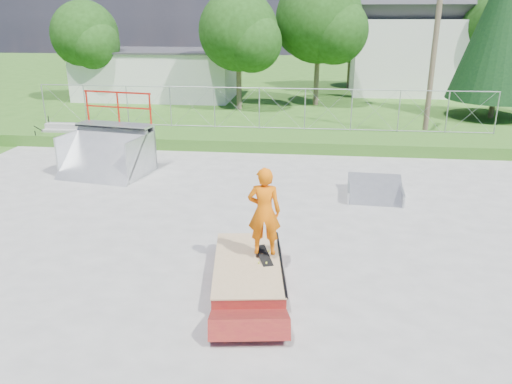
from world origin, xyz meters
TOP-DOWN VIEW (x-y plane):
  - ground at (0.00, 0.00)m, footprint 120.00×120.00m
  - concrete_pad at (0.00, 0.00)m, footprint 20.00×16.00m
  - grass_berm at (0.00, 9.50)m, footprint 24.00×3.00m
  - grind_box at (1.12, -2.04)m, footprint 1.78×3.05m
  - quarter_pipe at (-4.72, 4.66)m, footprint 3.09×2.75m
  - flat_bank_ramp at (4.30, 3.34)m, footprint 1.74×1.84m
  - skateboard at (1.43, -1.82)m, footprint 0.48×0.82m
  - skater at (1.43, -1.82)m, footprint 0.70×0.47m
  - concrete_stairs at (-8.50, 8.70)m, footprint 1.50×1.60m
  - chain_link_fence at (0.00, 10.50)m, footprint 20.00×0.06m
  - utility_building_flat at (-8.00, 22.00)m, footprint 10.00×6.00m
  - gable_house at (9.00, 26.00)m, footprint 8.40×6.08m
  - utility_pole at (7.50, 12.00)m, footprint 0.24×0.24m
  - tree_left_near at (-1.75, 17.83)m, footprint 4.76×4.48m
  - tree_center at (2.78, 19.81)m, footprint 5.44×5.12m
  - tree_left_far at (-11.77, 19.85)m, footprint 4.42×4.16m
  - tree_right_far at (14.27, 23.82)m, footprint 5.10×4.80m
  - tree_back_mid at (5.21, 27.86)m, footprint 4.08×3.84m
  - conifer_tree at (12.00, 17.00)m, footprint 5.04×5.04m

SIDE VIEW (x-z plane):
  - ground at x=0.00m, z-range 0.00..0.00m
  - concrete_pad at x=0.00m, z-range 0.00..0.04m
  - grind_box at x=1.12m, z-range 0.00..0.43m
  - grass_berm at x=0.00m, z-range 0.00..0.50m
  - flat_bank_ramp at x=4.30m, z-range 0.00..0.50m
  - concrete_stairs at x=-8.50m, z-range 0.00..0.80m
  - skateboard at x=1.43m, z-range 0.41..0.54m
  - quarter_pipe at x=-4.72m, z-range 0.00..2.73m
  - chain_link_fence at x=0.00m, z-range 0.50..2.30m
  - skater at x=1.43m, z-range 0.47..2.35m
  - utility_building_flat at x=-8.00m, z-range 0.00..3.00m
  - tree_back_mid at x=5.21m, z-range 0.78..6.48m
  - gable_house at x=9.00m, z-range -0.63..8.31m
  - tree_left_far at x=-11.77m, z-range 0.85..7.02m
  - utility_pole at x=7.50m, z-range 0.00..8.00m
  - tree_left_near at x=-1.75m, z-range 0.91..7.56m
  - tree_right_far at x=14.27m, z-range 0.98..8.10m
  - tree_center at x=2.78m, z-range 1.05..8.65m
  - conifer_tree at x=12.00m, z-range 0.50..9.60m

